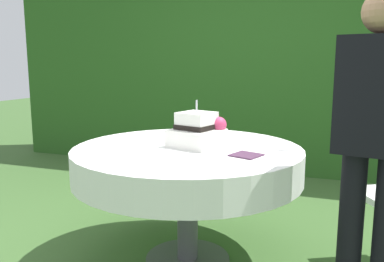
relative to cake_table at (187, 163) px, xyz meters
name	(u,v)px	position (x,y,z in m)	size (l,w,h in m)	color
ground_plane	(188,260)	(0.00, 0.00, -0.65)	(20.00, 20.00, 0.00)	#3D602D
foliage_hedge	(263,52)	(0.00, 2.60, 0.76)	(6.48, 0.67, 2.83)	#28561E
cake_table	(187,163)	(0.00, 0.00, 0.00)	(1.43, 1.43, 0.76)	#4C4C51
wedding_cake	(198,131)	(0.05, 0.04, 0.20)	(0.35, 0.35, 0.29)	white
serving_plate_near	(248,135)	(0.27, 0.52, 0.11)	(0.12, 0.12, 0.01)	white
serving_plate_far	(178,135)	(-0.21, 0.36, 0.11)	(0.14, 0.14, 0.01)	white
serving_plate_left	(285,149)	(0.58, 0.13, 0.11)	(0.12, 0.12, 0.01)	white
napkin_stack	(246,155)	(0.40, -0.11, 0.11)	(0.15, 0.15, 0.01)	#4C2D47
standing_person	(375,138)	(1.04, -0.27, 0.28)	(0.39, 0.27, 1.60)	black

